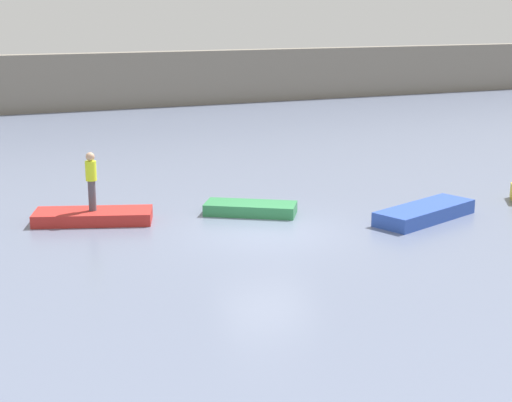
% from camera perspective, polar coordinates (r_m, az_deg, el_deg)
% --- Properties ---
extents(ground_plane, '(120.00, 120.00, 0.00)m').
position_cam_1_polar(ground_plane, '(21.97, 0.74, -2.30)').
color(ground_plane, slate).
extents(embankment_wall, '(80.00, 1.20, 3.45)m').
position_cam_1_polar(embankment_wall, '(49.50, -13.52, 8.42)').
color(embankment_wall, gray).
rests_on(embankment_wall, ground_plane).
extents(rowboat_red, '(3.63, 2.31, 0.36)m').
position_cam_1_polar(rowboat_red, '(23.43, -11.79, -1.11)').
color(rowboat_red, red).
rests_on(rowboat_red, ground_plane).
extents(rowboat_green, '(2.91, 2.41, 0.35)m').
position_cam_1_polar(rowboat_green, '(23.85, -0.40, -0.55)').
color(rowboat_green, '#2D7F47').
rests_on(rowboat_green, ground_plane).
extents(rowboat_blue, '(3.74, 2.29, 0.42)m').
position_cam_1_polar(rowboat_blue, '(23.76, 12.21, -0.84)').
color(rowboat_blue, '#2B4CAD').
rests_on(rowboat_blue, ground_plane).
extents(person_hiviz_shirt, '(0.32, 0.32, 1.73)m').
position_cam_1_polar(person_hiviz_shirt, '(23.16, -11.94, 1.66)').
color(person_hiviz_shirt, '#4C4C56').
rests_on(person_hiviz_shirt, rowboat_red).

